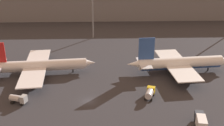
{
  "coord_description": "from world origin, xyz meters",
  "views": [
    {
      "loc": [
        4.64,
        -74.18,
        44.64
      ],
      "look_at": [
        7.59,
        15.39,
        6.0
      ],
      "focal_mm": 45.0,
      "sensor_mm": 36.0,
      "label": 1
    }
  ],
  "objects_px": {
    "airplane_0": "(39,66)",
    "service_vehicle_2": "(150,93)",
    "service_vehicle_3": "(201,121)",
    "service_vehicle_1": "(18,99)",
    "airplane_1": "(179,63)"
  },
  "relations": [
    {
      "from": "airplane_1",
      "to": "service_vehicle_2",
      "type": "relative_size",
      "value": 6.82
    },
    {
      "from": "airplane_1",
      "to": "service_vehicle_3",
      "type": "height_order",
      "value": "airplane_1"
    },
    {
      "from": "airplane_1",
      "to": "service_vehicle_3",
      "type": "relative_size",
      "value": 5.22
    },
    {
      "from": "service_vehicle_2",
      "to": "service_vehicle_3",
      "type": "xyz_separation_m",
      "value": [
        10.72,
        -15.89,
        0.33
      ]
    },
    {
      "from": "service_vehicle_1",
      "to": "service_vehicle_3",
      "type": "height_order",
      "value": "service_vehicle_3"
    },
    {
      "from": "airplane_0",
      "to": "airplane_1",
      "type": "distance_m",
      "value": 51.66
    },
    {
      "from": "service_vehicle_1",
      "to": "service_vehicle_2",
      "type": "height_order",
      "value": "service_vehicle_1"
    },
    {
      "from": "airplane_0",
      "to": "service_vehicle_3",
      "type": "height_order",
      "value": "airplane_0"
    },
    {
      "from": "service_vehicle_1",
      "to": "service_vehicle_2",
      "type": "xyz_separation_m",
      "value": [
        39.86,
        2.15,
        0.07
      ]
    },
    {
      "from": "service_vehicle_2",
      "to": "service_vehicle_3",
      "type": "height_order",
      "value": "service_vehicle_3"
    },
    {
      "from": "airplane_0",
      "to": "airplane_1",
      "type": "height_order",
      "value": "airplane_1"
    },
    {
      "from": "service_vehicle_1",
      "to": "airplane_0",
      "type": "bearing_deg",
      "value": 102.73
    },
    {
      "from": "service_vehicle_3",
      "to": "airplane_0",
      "type": "bearing_deg",
      "value": 65.24
    },
    {
      "from": "airplane_0",
      "to": "service_vehicle_2",
      "type": "height_order",
      "value": "airplane_0"
    },
    {
      "from": "airplane_0",
      "to": "service_vehicle_2",
      "type": "xyz_separation_m",
      "value": [
        37.92,
        -18.39,
        -1.62
      ]
    }
  ]
}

